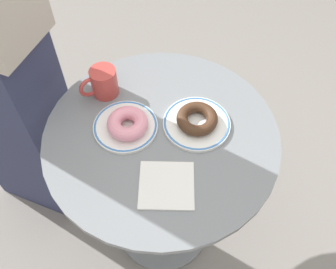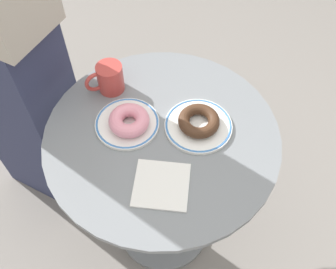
{
  "view_description": "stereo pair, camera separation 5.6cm",
  "coord_description": "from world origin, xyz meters",
  "px_view_note": "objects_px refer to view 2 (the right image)",
  "views": [
    {
      "loc": [
        0.01,
        -0.63,
        1.59
      ],
      "look_at": [
        0.02,
        -0.02,
        0.73
      ],
      "focal_mm": 40.64,
      "sensor_mm": 36.0,
      "label": 1
    },
    {
      "loc": [
        0.07,
        -0.63,
        1.59
      ],
      "look_at": [
        0.02,
        -0.02,
        0.73
      ],
      "focal_mm": 40.64,
      "sensor_mm": 36.0,
      "label": 2
    }
  ],
  "objects_px": {
    "plate_right": "(198,125)",
    "coffee_mug": "(109,78)",
    "donut_chocolate": "(199,121)",
    "cafe_table": "(163,174)",
    "paper_napkin": "(161,185)",
    "plate_left": "(127,123)",
    "donut_pink_frosted": "(129,120)"
  },
  "relations": [
    {
      "from": "plate_right",
      "to": "coffee_mug",
      "type": "distance_m",
      "value": 0.31
    },
    {
      "from": "donut_chocolate",
      "to": "coffee_mug",
      "type": "xyz_separation_m",
      "value": [
        -0.28,
        0.13,
        0.02
      ]
    },
    {
      "from": "cafe_table",
      "to": "coffee_mug",
      "type": "height_order",
      "value": "coffee_mug"
    },
    {
      "from": "cafe_table",
      "to": "donut_chocolate",
      "type": "relative_size",
      "value": 5.9
    },
    {
      "from": "cafe_table",
      "to": "plate_right",
      "type": "xyz_separation_m",
      "value": [
        0.1,
        0.03,
        0.24
      ]
    },
    {
      "from": "paper_napkin",
      "to": "coffee_mug",
      "type": "height_order",
      "value": "coffee_mug"
    },
    {
      "from": "plate_left",
      "to": "paper_napkin",
      "type": "xyz_separation_m",
      "value": [
        0.12,
        -0.19,
        -0.0
      ]
    },
    {
      "from": "plate_left",
      "to": "paper_napkin",
      "type": "relative_size",
      "value": 1.3
    },
    {
      "from": "cafe_table",
      "to": "coffee_mug",
      "type": "xyz_separation_m",
      "value": [
        -0.17,
        0.16,
        0.28
      ]
    },
    {
      "from": "donut_pink_frosted",
      "to": "coffee_mug",
      "type": "bearing_deg",
      "value": 118.99
    },
    {
      "from": "donut_pink_frosted",
      "to": "donut_chocolate",
      "type": "distance_m",
      "value": 0.2
    },
    {
      "from": "plate_left",
      "to": "plate_right",
      "type": "bearing_deg",
      "value": 2.25
    },
    {
      "from": "cafe_table",
      "to": "paper_napkin",
      "type": "relative_size",
      "value": 4.9
    },
    {
      "from": "plate_right",
      "to": "paper_napkin",
      "type": "height_order",
      "value": "plate_right"
    },
    {
      "from": "donut_pink_frosted",
      "to": "plate_right",
      "type": "bearing_deg",
      "value": 4.95
    },
    {
      "from": "donut_chocolate",
      "to": "plate_left",
      "type": "bearing_deg",
      "value": -177.75
    },
    {
      "from": "coffee_mug",
      "to": "plate_left",
      "type": "bearing_deg",
      "value": -62.27
    },
    {
      "from": "plate_left",
      "to": "donut_pink_frosted",
      "type": "xyz_separation_m",
      "value": [
        0.01,
        -0.01,
        0.03
      ]
    },
    {
      "from": "plate_right",
      "to": "coffee_mug",
      "type": "bearing_deg",
      "value": 155.3
    },
    {
      "from": "plate_left",
      "to": "coffee_mug",
      "type": "height_order",
      "value": "coffee_mug"
    },
    {
      "from": "cafe_table",
      "to": "donut_pink_frosted",
      "type": "distance_m",
      "value": 0.28
    },
    {
      "from": "cafe_table",
      "to": "paper_napkin",
      "type": "xyz_separation_m",
      "value": [
        0.01,
        -0.16,
        0.24
      ]
    },
    {
      "from": "paper_napkin",
      "to": "plate_right",
      "type": "bearing_deg",
      "value": 65.7
    },
    {
      "from": "plate_left",
      "to": "paper_napkin",
      "type": "distance_m",
      "value": 0.22
    },
    {
      "from": "paper_napkin",
      "to": "coffee_mug",
      "type": "distance_m",
      "value": 0.38
    },
    {
      "from": "plate_left",
      "to": "coffee_mug",
      "type": "xyz_separation_m",
      "value": [
        -0.07,
        0.14,
        0.04
      ]
    },
    {
      "from": "donut_chocolate",
      "to": "coffee_mug",
      "type": "relative_size",
      "value": 1.06
    },
    {
      "from": "cafe_table",
      "to": "coffee_mug",
      "type": "relative_size",
      "value": 6.27
    },
    {
      "from": "cafe_table",
      "to": "donut_chocolate",
      "type": "height_order",
      "value": "donut_chocolate"
    },
    {
      "from": "cafe_table",
      "to": "coffee_mug",
      "type": "bearing_deg",
      "value": 137.25
    },
    {
      "from": "donut_pink_frosted",
      "to": "cafe_table",
      "type": "bearing_deg",
      "value": -9.93
    },
    {
      "from": "plate_right",
      "to": "donut_pink_frosted",
      "type": "distance_m",
      "value": 0.2
    }
  ]
}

